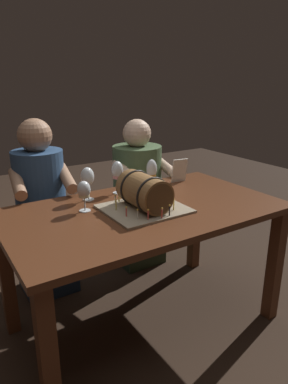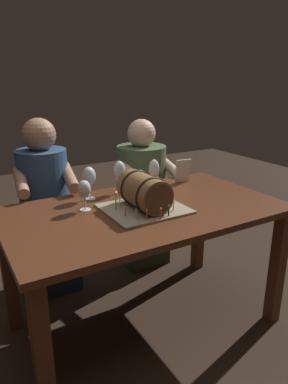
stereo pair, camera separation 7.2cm
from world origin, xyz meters
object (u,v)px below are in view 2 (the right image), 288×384
at_px(wine_glass_amber, 154,170).
at_px(wine_glass_white, 84,190).
at_px(person_seated_left, 46,215).
at_px(wine_glass_rose, 119,171).
at_px(menu_card, 183,171).
at_px(wine_glass_empty, 89,177).
at_px(dining_table, 145,226).
at_px(barrel_cake, 144,194).
at_px(person_seated_right, 142,198).

distance_m(wine_glass_amber, wine_glass_white, 0.51).
bearing_deg(wine_glass_white, person_seated_left, 98.00).
distance_m(wine_glass_rose, menu_card, 0.47).
bearing_deg(wine_glass_empty, wine_glass_rose, 5.21).
bearing_deg(person_seated_left, dining_table, -61.29).
bearing_deg(wine_glass_amber, person_seated_left, 143.04).
bearing_deg(person_seated_left, menu_card, -24.79).
bearing_deg(barrel_cake, person_seated_right, 60.87).
distance_m(wine_glass_amber, person_seated_right, 0.57).
xyz_separation_m(wine_glass_amber, person_seated_left, (-0.58, 0.43, -0.33)).
relative_size(wine_glass_empty, menu_card, 1.21).
xyz_separation_m(wine_glass_empty, person_seated_right, (0.57, 0.39, -0.34)).
distance_m(wine_glass_white, wine_glass_rose, 0.34).
height_order(dining_table, barrel_cake, barrel_cake).
xyz_separation_m(barrel_cake, person_seated_left, (-0.35, 0.70, -0.29)).
relative_size(barrel_cake, wine_glass_amber, 2.13).
bearing_deg(person_seated_left, person_seated_right, 0.02).
bearing_deg(barrel_cake, wine_glass_amber, 49.42).
height_order(wine_glass_empty, person_seated_left, person_seated_left).
distance_m(dining_table, person_seated_right, 0.78).
bearing_deg(wine_glass_rose, wine_glass_empty, -174.79).
xyz_separation_m(barrel_cake, wine_glass_white, (-0.27, 0.15, 0.02)).
height_order(wine_glass_amber, person_seated_right, person_seated_right).
xyz_separation_m(dining_table, wine_glass_amber, (0.21, 0.24, 0.24)).
bearing_deg(wine_glass_white, wine_glass_amber, 12.36).
bearing_deg(wine_glass_rose, menu_card, -1.87).
relative_size(dining_table, wine_glass_white, 9.04).
distance_m(menu_card, person_seated_left, 0.96).
height_order(dining_table, wine_glass_white, wine_glass_white).
height_order(barrel_cake, person_seated_left, person_seated_left).
bearing_deg(wine_glass_rose, person_seated_left, 134.71).
height_order(wine_glass_empty, person_seated_right, person_seated_right).
height_order(barrel_cake, menu_card, barrel_cake).
relative_size(wine_glass_white, wine_glass_rose, 0.83).
distance_m(wine_glass_amber, wine_glass_rose, 0.22).
distance_m(wine_glass_empty, menu_card, 0.67).
height_order(wine_glass_amber, menu_card, wine_glass_amber).
height_order(dining_table, menu_card, menu_card).
xyz_separation_m(wine_glass_empty, wine_glass_rose, (0.20, 0.02, -0.00)).
relative_size(barrel_cake, wine_glass_empty, 2.17).
bearing_deg(wine_glass_white, wine_glass_empty, 59.84).
distance_m(wine_glass_amber, menu_card, 0.27).
bearing_deg(dining_table, menu_card, 31.95).
relative_size(dining_table, wine_glass_rose, 7.50).
bearing_deg(wine_glass_rose, barrel_cake, -92.79).
bearing_deg(wine_glass_rose, dining_table, -89.34).
xyz_separation_m(wine_glass_empty, person_seated_left, (-0.17, 0.39, -0.34)).
height_order(wine_glass_amber, wine_glass_rose, wine_glass_rose).
relative_size(dining_table, person_seated_right, 1.32).
bearing_deg(barrel_cake, wine_glass_white, 150.64).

